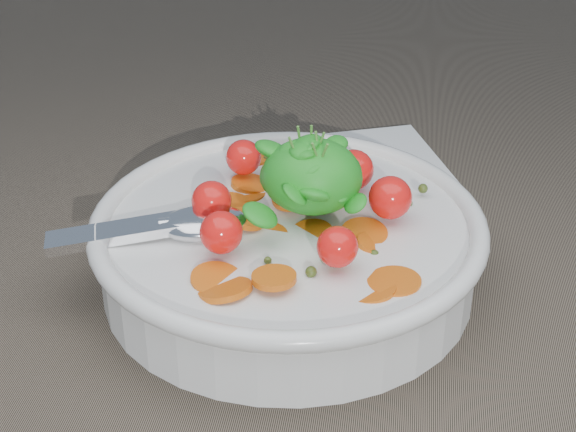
# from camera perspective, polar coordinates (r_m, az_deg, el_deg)

# --- Properties ---
(ground) EXTENTS (6.00, 6.00, 0.00)m
(ground) POSITION_cam_1_polar(r_m,az_deg,el_deg) (0.61, -0.13, -4.69)
(ground) COLOR #685B4A
(ground) RESTS_ON ground
(bowl) EXTENTS (0.29, 0.27, 0.11)m
(bowl) POSITION_cam_1_polar(r_m,az_deg,el_deg) (0.60, 0.01, -1.82)
(bowl) COLOR white
(bowl) RESTS_ON ground
(napkin) EXTENTS (0.20, 0.19, 0.01)m
(napkin) POSITION_cam_1_polar(r_m,az_deg,el_deg) (0.76, 4.09, 2.99)
(napkin) COLOR white
(napkin) RESTS_ON ground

